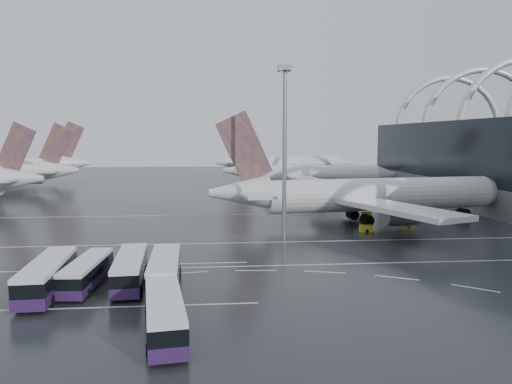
{
  "coord_description": "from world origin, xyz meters",
  "views": [
    {
      "loc": [
        -14.46,
        -63.26,
        16.26
      ],
      "look_at": [
        -7.06,
        19.6,
        7.0
      ],
      "focal_mm": 35.0,
      "sensor_mm": 36.0,
      "label": 1
    }
  ],
  "objects": [
    {
      "name": "ground",
      "position": [
        0.0,
        0.0,
        0.0
      ],
      "size": [
        420.0,
        420.0,
        0.0
      ],
      "primitive_type": "plane",
      "color": "black",
      "rests_on": "ground"
    },
    {
      "name": "lane_marking_near",
      "position": [
        0.0,
        -2.0,
        0.01
      ],
      "size": [
        120.0,
        0.25,
        0.01
      ],
      "primitive_type": "cube",
      "color": "silver",
      "rests_on": "ground"
    },
    {
      "name": "lane_marking_mid",
      "position": [
        0.0,
        12.0,
        0.01
      ],
      "size": [
        120.0,
        0.25,
        0.01
      ],
      "primitive_type": "cube",
      "color": "silver",
      "rests_on": "ground"
    },
    {
      "name": "lane_marking_far",
      "position": [
        0.0,
        40.0,
        0.01
      ],
      "size": [
        120.0,
        0.25,
        0.01
      ],
      "primitive_type": "cube",
      "color": "silver",
      "rests_on": "ground"
    },
    {
      "name": "bus_bay_line_south",
      "position": [
        -24.0,
        -16.0,
        0.01
      ],
      "size": [
        28.0,
        0.25,
        0.01
      ],
      "primitive_type": "cube",
      "color": "silver",
      "rests_on": "ground"
    },
    {
      "name": "bus_bay_line_north",
      "position": [
        -24.0,
        0.0,
        0.01
      ],
      "size": [
        28.0,
        0.25,
        0.01
      ],
      "primitive_type": "cube",
      "color": "silver",
      "rests_on": "ground"
    },
    {
      "name": "airliner_main",
      "position": [
        14.3,
        27.51,
        5.21
      ],
      "size": [
        61.49,
        53.45,
        20.82
      ],
      "rotation": [
        0.0,
        0.0,
        0.14
      ],
      "color": "silver",
      "rests_on": "ground"
    },
    {
      "name": "airliner_gate_b",
      "position": [
        14.45,
        88.15,
        4.63
      ],
      "size": [
        53.25,
        47.44,
        18.49
      ],
      "rotation": [
        0.0,
        0.0,
        -0.14
      ],
      "color": "silver",
      "rests_on": "ground"
    },
    {
      "name": "airliner_gate_c",
      "position": [
        14.23,
        134.61,
        5.1
      ],
      "size": [
        57.18,
        52.07,
        20.4
      ],
      "rotation": [
        0.0,
        0.0,
        0.17
      ],
      "color": "silver",
      "rests_on": "ground"
    },
    {
      "name": "jet_remote_far",
      "position": [
        -81.65,
        115.98,
        5.64
      ],
      "size": [
        50.1,
        40.54,
        21.83
      ],
      "rotation": [
        0.0,
        0.0,
        3.33
      ],
      "color": "silver",
      "rests_on": "ground"
    },
    {
      "name": "bus_row_near_a",
      "position": [
        -31.61,
        -10.92,
        1.88
      ],
      "size": [
        3.87,
        14.03,
        3.42
      ],
      "rotation": [
        0.0,
        0.0,
        1.62
      ],
      "color": "#2D1440",
      "rests_on": "ground"
    },
    {
      "name": "bus_row_near_b",
      "position": [
        -28.09,
        -8.91,
        1.62
      ],
      "size": [
        3.45,
        12.14,
        2.95
      ],
      "rotation": [
        0.0,
        0.0,
        1.51
      ],
      "color": "#2D1440",
      "rests_on": "ground"
    },
    {
      "name": "bus_row_near_c",
      "position": [
        -23.53,
        -8.57,
        1.77
      ],
      "size": [
        3.85,
        13.26,
        3.22
      ],
      "rotation": [
        0.0,
        0.0,
        1.64
      ],
      "color": "#2D1440",
      "rests_on": "ground"
    },
    {
      "name": "bus_row_near_d",
      "position": [
        -19.64,
        -9.88,
        1.84
      ],
      "size": [
        3.64,
        13.68,
        3.34
      ],
      "rotation": [
        0.0,
        0.0,
        1.61
      ],
      "color": "#2D1440",
      "rests_on": "ground"
    },
    {
      "name": "bus_row_far_c",
      "position": [
        -18.47,
        -22.86,
        1.76
      ],
      "size": [
        4.64,
        13.27,
        3.2
      ],
      "rotation": [
        0.0,
        0.0,
        1.71
      ],
      "color": "#2D1440",
      "rests_on": "ground"
    },
    {
      "name": "floodlight_mast",
      "position": [
        -3.13,
        13.71,
        17.02
      ],
      "size": [
        2.07,
        2.07,
        27.06
      ],
      "color": "gray",
      "rests_on": "ground"
    },
    {
      "name": "gse_cart_belly_a",
      "position": [
        21.47,
        24.71,
        0.67
      ],
      "size": [
        2.46,
        1.45,
        1.34
      ],
      "primitive_type": "cube",
      "color": "gold",
      "rests_on": "ground"
    },
    {
      "name": "gse_cart_belly_c",
      "position": [
        11.9,
        19.08,
        0.57
      ],
      "size": [
        2.1,
        1.24,
        1.15
      ],
      "primitive_type": "cube",
      "color": "gold",
      "rests_on": "ground"
    },
    {
      "name": "gse_cart_belly_e",
      "position": [
        16.97,
        34.81,
        0.53
      ],
      "size": [
        1.95,
        1.15,
        1.07
      ],
      "primitive_type": "cube",
      "color": "gold",
      "rests_on": "ground"
    }
  ]
}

